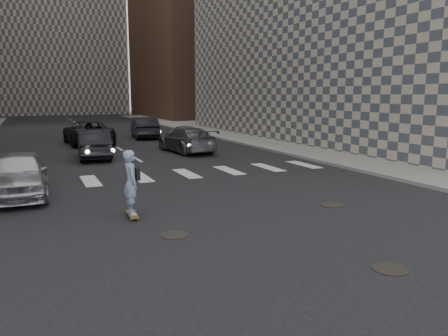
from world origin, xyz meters
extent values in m
plane|color=black|center=(0.00, 0.00, 0.00)|extent=(160.00, 160.00, 0.00)
cube|color=gray|center=(14.50, 20.00, 0.07)|extent=(13.00, 80.00, 0.15)
cube|color=black|center=(11.20, 14.00, 2.00)|extent=(0.30, 18.00, 4.00)
cylinder|color=black|center=(1.20, -2.50, 0.01)|extent=(0.70, 0.70, 0.02)
cylinder|color=black|center=(-2.00, 1.20, 0.01)|extent=(0.70, 0.70, 0.02)
cylinder|color=black|center=(3.30, 2.00, 0.01)|extent=(0.70, 0.70, 0.02)
cube|color=brown|center=(-2.60, 3.17, 0.09)|extent=(0.28, 0.96, 0.02)
cylinder|color=green|center=(-2.70, 2.84, 0.03)|extent=(0.03, 0.06, 0.06)
cylinder|color=green|center=(-2.53, 2.83, 0.03)|extent=(0.03, 0.06, 0.06)
cylinder|color=green|center=(-2.67, 3.51, 0.03)|extent=(0.03, 0.06, 0.06)
cylinder|color=green|center=(-2.50, 3.51, 0.03)|extent=(0.03, 0.06, 0.06)
imported|color=#98B5DD|center=(-2.60, 3.17, 0.99)|extent=(0.46, 0.67, 1.78)
cube|color=black|center=(-2.41, 3.22, 1.21)|extent=(0.12, 0.30, 0.34)
imported|color=#B1B3B8|center=(-5.50, 7.18, 0.76)|extent=(1.90, 4.51, 1.52)
imported|color=black|center=(-2.00, 15.30, 0.74)|extent=(1.88, 4.58, 1.48)
imported|color=#58595F|center=(3.34, 15.75, 0.73)|extent=(2.49, 5.19, 1.46)
imported|color=black|center=(-1.46, 22.49, 0.81)|extent=(3.03, 6.00, 1.63)
imported|color=silver|center=(4.60, 20.00, 0.67)|extent=(1.80, 4.01, 1.34)
imported|color=black|center=(3.13, 25.17, 0.82)|extent=(2.28, 5.11, 1.63)
camera|label=1|loc=(-5.02, -8.54, 3.36)|focal=35.00mm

